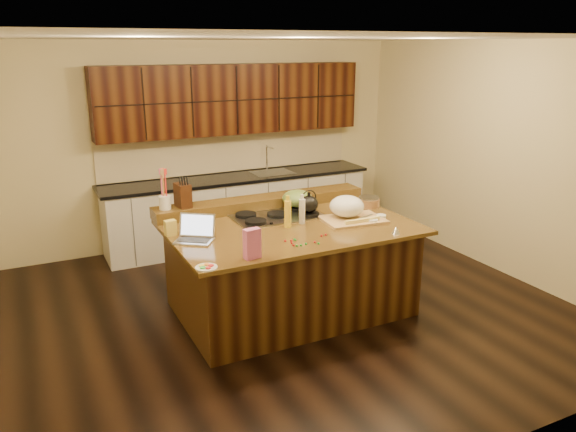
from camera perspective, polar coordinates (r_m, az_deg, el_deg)
name	(u,v)px	position (r m, az deg, el deg)	size (l,w,h in m)	color
room	(290,183)	(5.47, 0.23, 3.37)	(5.52, 5.02, 2.72)	black
island	(290,267)	(5.74, 0.22, -5.25)	(2.40, 1.60, 0.92)	black
back_ledge	(262,202)	(6.18, -2.67, 1.41)	(2.40, 0.30, 0.12)	black
cooktop	(277,216)	(5.84, -1.08, 0.04)	(0.92, 0.52, 0.05)	gray
back_counter	(237,172)	(7.66, -5.20, 4.45)	(3.70, 0.66, 2.40)	silver
kettle	(309,204)	(5.82, 2.13, 1.21)	(0.20, 0.20, 0.18)	black
green_bowl	(297,198)	(6.04, 0.96, 1.81)	(0.33, 0.33, 0.18)	#55722D
laptop	(195,233)	(5.21, -9.39, -1.76)	(0.42, 0.41, 0.23)	#B7B7BC
oil_bottle	(288,214)	(5.48, -0.02, 0.21)	(0.07, 0.07, 0.27)	yellow
vinegar_bottle	(302,211)	(5.60, 1.44, 0.47)	(0.06, 0.06, 0.25)	silver
wooden_tray	(348,209)	(5.76, 6.15, 0.69)	(0.65, 0.52, 0.25)	tan
ramekin_a	(373,222)	(5.68, 8.64, -0.57)	(0.10, 0.10, 0.04)	white
ramekin_b	(381,217)	(5.85, 9.42, -0.08)	(0.10, 0.10, 0.04)	white
ramekin_c	(344,210)	(6.05, 5.71, 0.64)	(0.10, 0.10, 0.04)	white
strainer_bowl	(369,202)	(6.28, 8.20, 1.37)	(0.24, 0.24, 0.09)	#996B3F
kitchen_timer	(396,230)	(5.42, 10.91, -1.43)	(0.08, 0.08, 0.07)	silver
pink_bag	(252,244)	(4.70, -3.67, -2.82)	(0.14, 0.07, 0.26)	#C85E99
candy_plate	(206,267)	(4.57, -8.30, -5.19)	(0.18, 0.18, 0.01)	white
package_box	(170,228)	(5.38, -11.86, -1.19)	(0.10, 0.07, 0.15)	gold
utensil_crock	(165,202)	(5.81, -12.39, 1.35)	(0.12, 0.12, 0.14)	white
knife_block	(183,195)	(5.85, -10.64, 2.07)	(0.12, 0.20, 0.24)	black
gumdrop_0	(293,245)	(5.00, 0.56, -2.99)	(0.02, 0.02, 0.02)	red
gumdrop_1	(301,245)	(5.00, 1.33, -2.99)	(0.02, 0.02, 0.02)	#198C26
gumdrop_2	(326,235)	(5.29, 3.86, -1.90)	(0.02, 0.02, 0.02)	red
gumdrop_3	(295,240)	(5.13, 0.74, -2.46)	(0.02, 0.02, 0.02)	#198C26
gumdrop_4	(291,241)	(5.12, 0.34, -2.52)	(0.02, 0.02, 0.02)	red
gumdrop_5	(306,244)	(5.04, 1.83, -2.83)	(0.02, 0.02, 0.02)	#198C26
gumdrop_6	(322,236)	(5.26, 3.44, -2.01)	(0.02, 0.02, 0.02)	red
gumdrop_7	(319,243)	(5.05, 3.12, -2.80)	(0.02, 0.02, 0.02)	#198C26
gumdrop_8	(285,241)	(5.11, -0.28, -2.53)	(0.02, 0.02, 0.02)	red
gumdrop_9	(297,246)	(4.99, 0.90, -3.03)	(0.02, 0.02, 0.02)	#198C26
gumdrop_10	(292,243)	(5.06, 0.37, -2.75)	(0.02, 0.02, 0.02)	red
gumdrop_11	(294,239)	(5.15, 0.66, -2.38)	(0.02, 0.02, 0.02)	#198C26
gumdrop_12	(315,242)	(5.09, 2.74, -2.65)	(0.02, 0.02, 0.02)	red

